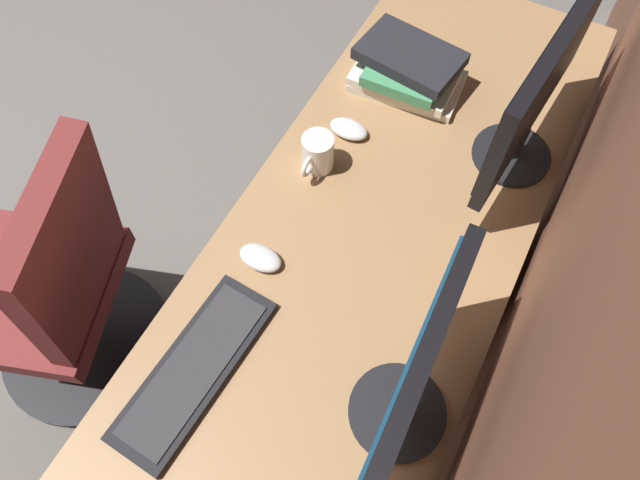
{
  "coord_description": "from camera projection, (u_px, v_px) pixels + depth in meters",
  "views": [
    {
      "loc": [
        0.34,
        2.11,
        1.94
      ],
      "look_at": [
        -0.15,
        1.85,
        0.95
      ],
      "focal_mm": 32.9,
      "sensor_mm": 36.0,
      "label": 1
    }
  ],
  "objects": [
    {
      "name": "mouse_spare",
      "position": [
        260.0,
        258.0,
        1.34
      ],
      "size": [
        0.06,
        0.1,
        0.03
      ],
      "primitive_type": "ellipsoid",
      "color": "silver",
      "rests_on": "desk"
    },
    {
      "name": "drawer_pedestal",
      "position": [
        394.0,
        261.0,
        1.79
      ],
      "size": [
        0.4,
        0.51,
        0.69
      ],
      "color": "#936D47",
      "rests_on": "ground"
    },
    {
      "name": "mouse_main",
      "position": [
        349.0,
        129.0,
        1.53
      ],
      "size": [
        0.06,
        0.1,
        0.03
      ],
      "primitive_type": "ellipsoid",
      "color": "silver",
      "rests_on": "desk"
    },
    {
      "name": "office_chair",
      "position": [
        61.0,
        296.0,
        1.61
      ],
      "size": [
        0.56,
        0.6,
        0.97
      ],
      "color": "maroon",
      "rests_on": "ground"
    },
    {
      "name": "wall_back",
      "position": [
        616.0,
        359.0,
        0.66
      ],
      "size": [
        4.84,
        0.1,
        2.6
      ],
      "primitive_type": "cube",
      "color": "brown",
      "rests_on": "ground"
    },
    {
      "name": "keyboard_main",
      "position": [
        194.0,
        369.0,
        1.22
      ],
      "size": [
        0.43,
        0.16,
        0.02
      ],
      "color": "black",
      "rests_on": "desk"
    },
    {
      "name": "desk",
      "position": [
        339.0,
        307.0,
        1.37
      ],
      "size": [
        2.3,
        0.68,
        0.73
      ],
      "color": "#936D47",
      "rests_on": "ground"
    },
    {
      "name": "book_stack_near",
      "position": [
        408.0,
        70.0,
        1.58
      ],
      "size": [
        0.22,
        0.31,
        0.12
      ],
      "color": "beige",
      "rests_on": "desk"
    },
    {
      "name": "monitor_primary",
      "position": [
        411.0,
        381.0,
        0.99
      ],
      "size": [
        0.46,
        0.2,
        0.39
      ],
      "color": "black",
      "rests_on": "desk"
    },
    {
      "name": "coffee_mug",
      "position": [
        317.0,
        153.0,
        1.45
      ],
      "size": [
        0.12,
        0.08,
        0.1
      ],
      "color": "silver",
      "rests_on": "desk"
    },
    {
      "name": "monitor_secondary",
      "position": [
        541.0,
        88.0,
        1.29
      ],
      "size": [
        0.56,
        0.2,
        0.42
      ],
      "color": "black",
      "rests_on": "desk"
    }
  ]
}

